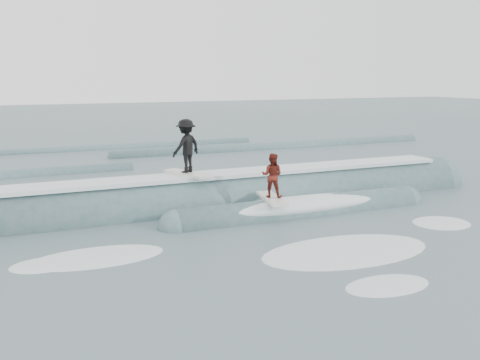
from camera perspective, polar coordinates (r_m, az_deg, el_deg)
name	(u,v)px	position (r m, az deg, el deg)	size (l,w,h in m)	color
ground	(295,242)	(15.45, 5.90, -6.61)	(160.00, 160.00, 0.00)	#384952
breaking_wave	(240,205)	(19.53, -0.02, -2.65)	(21.87, 3.94, 2.32)	#375D5C
surfer_black	(186,148)	(18.79, -5.77, 3.45)	(1.39, 2.06, 1.97)	silver
surfer_red	(272,179)	(17.77, 3.44, 0.11)	(0.91, 2.07, 1.57)	silver
whitewater	(279,254)	(14.47, 4.19, -7.83)	(13.92, 6.31, 0.10)	white
far_swells	(130,158)	(31.44, -11.64, 2.32)	(43.54, 8.65, 0.80)	#375D5C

